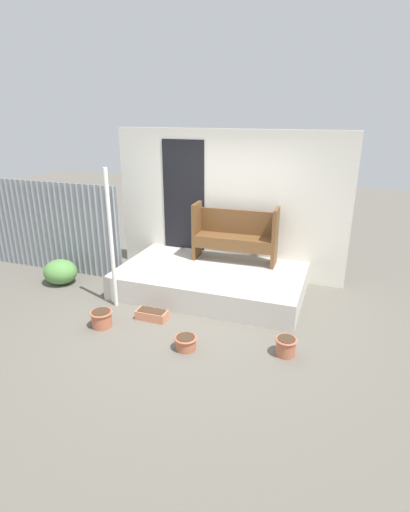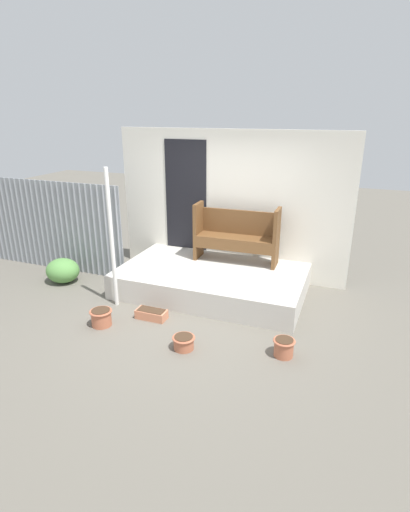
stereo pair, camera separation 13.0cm
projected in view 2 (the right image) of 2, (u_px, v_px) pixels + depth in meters
name	position (u px, v px, depth m)	size (l,w,h in m)	color
ground_plane	(193.00, 315.00, 5.97)	(24.00, 24.00, 0.00)	#666056
porch_slab	(212.00, 281.00, 6.68)	(3.03, 1.77, 0.40)	beige
house_wall	(228.00, 204.00, 7.12)	(4.23, 0.08, 2.60)	white
fence_corrugated	(49.00, 226.00, 7.51)	(3.16, 0.05, 1.69)	gray
support_post	(112.00, 240.00, 5.95)	(0.06, 0.06, 2.14)	white
bench	(237.00, 233.00, 6.83)	(1.45, 0.44, 0.99)	brown
flower_pot_left	(101.00, 317.00, 5.66)	(0.32, 0.32, 0.24)	#B76647
flower_pot_middle	(184.00, 342.00, 5.10)	(0.30, 0.30, 0.18)	#B76647
flower_pot_right	(284.00, 347.00, 4.94)	(0.28, 0.28, 0.23)	#B76647
planter_box_rect	(151.00, 314.00, 5.86)	(0.45, 0.21, 0.14)	tan
shrub_by_fence	(63.00, 271.00, 7.07)	(0.59, 0.54, 0.43)	#599347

